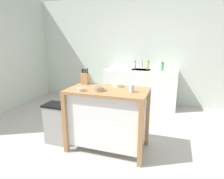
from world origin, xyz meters
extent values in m
plane|color=#ADA8A0|center=(0.00, 0.00, 0.00)|extent=(6.48, 6.48, 0.00)
cube|color=silver|center=(0.00, 2.55, 1.30)|extent=(5.48, 0.10, 2.60)
cube|color=beige|center=(-2.74, 0.97, 1.30)|extent=(0.10, 3.15, 2.60)
cube|color=#9E7042|center=(0.07, 0.10, 0.89)|extent=(1.13, 0.62, 0.04)
cube|color=silver|center=(0.07, 0.10, 0.48)|extent=(1.03, 0.52, 0.77)
cube|color=#9E7042|center=(-0.46, -0.18, 0.43)|extent=(0.06, 0.06, 0.87)
cube|color=#9E7042|center=(0.61, -0.18, 0.43)|extent=(0.06, 0.06, 0.87)
cube|color=#9E7042|center=(-0.46, 0.38, 0.43)|extent=(0.06, 0.06, 0.87)
cube|color=#9E7042|center=(0.61, 0.38, 0.43)|extent=(0.06, 0.06, 0.87)
cube|color=#AD7F4C|center=(-0.37, 0.31, 0.99)|extent=(0.11, 0.09, 0.17)
cylinder|color=black|center=(-0.41, 0.31, 1.11)|extent=(0.02, 0.02, 0.07)
cylinder|color=black|center=(-0.38, 0.31, 1.11)|extent=(0.02, 0.02, 0.07)
cylinder|color=black|center=(-0.35, 0.31, 1.11)|extent=(0.02, 0.02, 0.07)
cylinder|color=black|center=(-0.33, 0.31, 1.11)|extent=(0.02, 0.02, 0.08)
cylinder|color=silver|center=(0.16, 0.30, 0.93)|extent=(0.15, 0.15, 0.05)
cylinder|color=gray|center=(0.16, 0.30, 0.95)|extent=(0.12, 0.12, 0.01)
cylinder|color=beige|center=(-0.23, -0.10, 0.93)|extent=(0.12, 0.12, 0.04)
cylinder|color=gray|center=(-0.23, -0.10, 0.95)|extent=(0.10, 0.10, 0.01)
cylinder|color=tan|center=(-0.02, -0.02, 0.93)|extent=(0.16, 0.16, 0.06)
cylinder|color=brown|center=(-0.02, -0.02, 0.96)|extent=(0.13, 0.13, 0.01)
cylinder|color=silver|center=(0.42, 0.06, 0.96)|extent=(0.07, 0.07, 0.10)
cube|color=gray|center=(-0.73, 0.02, 0.30)|extent=(0.34, 0.26, 0.60)
cube|color=black|center=(-0.73, 0.02, 0.61)|extent=(0.36, 0.28, 0.03)
cube|color=silver|center=(0.17, 2.20, 0.45)|extent=(1.69, 0.60, 0.89)
cube|color=silver|center=(0.17, 2.18, 0.88)|extent=(0.44, 0.36, 0.03)
cylinder|color=#B7BCC1|center=(0.17, 2.34, 1.00)|extent=(0.02, 0.02, 0.22)
cylinder|color=green|center=(0.66, 2.12, 0.98)|extent=(0.06, 0.06, 0.18)
cylinder|color=black|center=(0.66, 2.12, 1.08)|extent=(0.04, 0.04, 0.02)
cylinder|color=white|center=(0.00, 2.27, 0.98)|extent=(0.05, 0.05, 0.17)
cylinder|color=black|center=(0.00, 2.27, 1.07)|extent=(0.03, 0.03, 0.02)
cylinder|color=yellow|center=(0.32, 2.23, 0.98)|extent=(0.05, 0.05, 0.18)
cylinder|color=black|center=(0.32, 2.23, 1.09)|extent=(0.03, 0.03, 0.02)
camera|label=1|loc=(0.95, -2.34, 1.57)|focal=30.86mm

